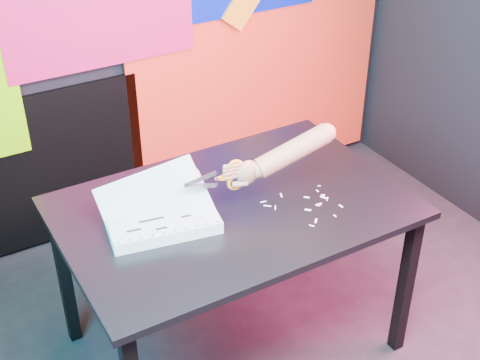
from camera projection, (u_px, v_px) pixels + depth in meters
room at (330, 89)px, 2.11m from camera, size 3.01×3.01×2.71m
backdrop at (162, 52)px, 3.41m from camera, size 2.88×0.05×2.08m
work_table at (233, 221)px, 2.66m from camera, size 1.34×0.90×0.75m
printout_stack at (160, 216)px, 2.51m from camera, size 0.45×0.37×0.21m
scissors at (231, 176)px, 2.52m from camera, size 0.24×0.04×0.13m
hand_forearm at (285, 154)px, 2.56m from camera, size 0.45×0.12×0.19m
paper_clippings at (308, 204)px, 2.62m from camera, size 0.28×0.25×0.00m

